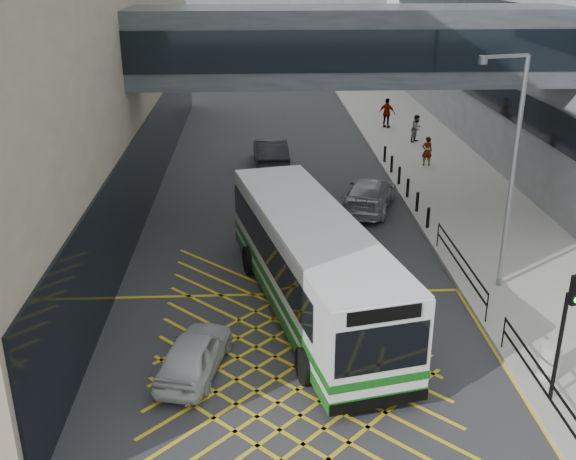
{
  "coord_description": "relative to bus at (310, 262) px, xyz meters",
  "views": [
    {
      "loc": [
        -1.02,
        -16.29,
        10.83
      ],
      "look_at": [
        0.0,
        4.0,
        2.6
      ],
      "focal_mm": 42.0,
      "sensor_mm": 36.0,
      "label": 1
    }
  ],
  "objects": [
    {
      "name": "ground",
      "position": [
        -0.68,
        -3.34,
        -1.76
      ],
      "size": [
        120.0,
        120.0,
        0.0
      ],
      "primitive_type": "plane",
      "color": "#333335"
    },
    {
      "name": "skybridge",
      "position": [
        2.32,
        8.66,
        5.74
      ],
      "size": [
        20.0,
        4.1,
        3.0
      ],
      "color": "#393E43",
      "rests_on": "ground"
    },
    {
      "name": "pavement",
      "position": [
        8.32,
        11.66,
        -1.68
      ],
      "size": [
        6.0,
        54.0,
        0.16
      ],
      "primitive_type": "cube",
      "color": "#A39E95",
      "rests_on": "ground"
    },
    {
      "name": "box_junction",
      "position": [
        -0.68,
        -3.34,
        -1.75
      ],
      "size": [
        12.0,
        9.0,
        0.01
      ],
      "color": "gold",
      "rests_on": "ground"
    },
    {
      "name": "bus",
      "position": [
        0.0,
        0.0,
        0.0
      ],
      "size": [
        5.16,
        12.0,
        3.28
      ],
      "rotation": [
        0.0,
        0.0,
        0.22
      ],
      "color": "silver",
      "rests_on": "ground"
    },
    {
      "name": "car_white",
      "position": [
        -3.5,
        -3.45,
        -1.14
      ],
      "size": [
        2.45,
        4.15,
        1.24
      ],
      "primitive_type": "imported",
      "rotation": [
        0.0,
        0.0,
        2.91
      ],
      "color": "silver",
      "rests_on": "ground"
    },
    {
      "name": "car_dark",
      "position": [
        -0.84,
        16.58,
        -0.96
      ],
      "size": [
        2.29,
        5.23,
        1.6
      ],
      "primitive_type": "imported",
      "rotation": [
        0.0,
        0.0,
        3.2
      ],
      "color": "black",
      "rests_on": "ground"
    },
    {
      "name": "car_silver",
      "position": [
        3.52,
        9.51,
        -0.99
      ],
      "size": [
        3.51,
        5.32,
        1.53
      ],
      "primitive_type": "imported",
      "rotation": [
        0.0,
        0.0,
        2.82
      ],
      "color": "gray",
      "rests_on": "ground"
    },
    {
      "name": "traffic_light",
      "position": [
        5.91,
        -5.45,
        0.77
      ],
      "size": [
        0.29,
        0.44,
        3.64
      ],
      "rotation": [
        0.0,
        0.0,
        0.32
      ],
      "color": "black",
      "rests_on": "pavement"
    },
    {
      "name": "street_lamp",
      "position": [
        6.58,
        1.13,
        2.93
      ],
      "size": [
        1.79,
        0.65,
        7.94
      ],
      "rotation": [
        0.0,
        0.0,
        0.24
      ],
      "color": "slate",
      "rests_on": "pavement"
    },
    {
      "name": "litter_bin",
      "position": [
        6.19,
        -4.39,
        -1.1
      ],
      "size": [
        0.57,
        0.57,
        0.99
      ],
      "primitive_type": "cylinder",
      "color": "#ADA89E",
      "rests_on": "pavement"
    },
    {
      "name": "kerb_railings",
      "position": [
        5.47,
        -1.56,
        -0.88
      ],
      "size": [
        0.05,
        12.54,
        1.0
      ],
      "color": "black",
      "rests_on": "pavement"
    },
    {
      "name": "bollards",
      "position": [
        5.57,
        11.66,
        -1.15
      ],
      "size": [
        0.14,
        10.14,
        0.9
      ],
      "color": "black",
      "rests_on": "pavement"
    },
    {
      "name": "pedestrian_a",
      "position": [
        7.74,
        15.84,
        -0.79
      ],
      "size": [
        0.66,
        0.49,
        1.61
      ],
      "primitive_type": "imported",
      "rotation": [
        0.0,
        0.0,
        3.19
      ],
      "color": "gray",
      "rests_on": "pavement"
    },
    {
      "name": "pedestrian_b",
      "position": [
        8.35,
        21.0,
        -0.76
      ],
      "size": [
        0.92,
        0.92,
        1.68
      ],
      "primitive_type": "imported",
      "rotation": [
        0.0,
        0.0,
        0.78
      ],
      "color": "gray",
      "rests_on": "pavement"
    },
    {
      "name": "pedestrian_c",
      "position": [
        7.2,
        24.8,
        -0.61
      ],
      "size": [
        1.27,
        1.14,
        1.97
      ],
      "primitive_type": "imported",
      "rotation": [
        0.0,
        0.0,
        2.51
      ],
      "color": "gray",
      "rests_on": "pavement"
    }
  ]
}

